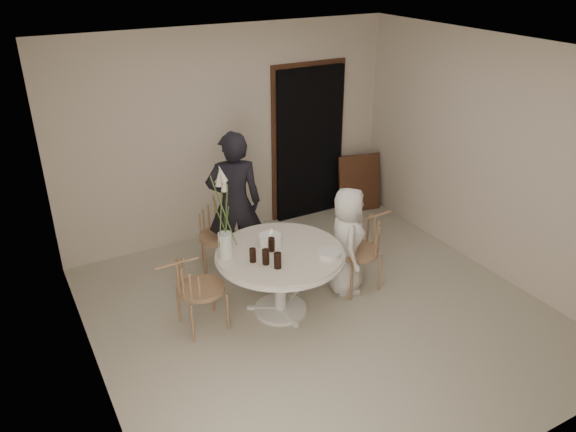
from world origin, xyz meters
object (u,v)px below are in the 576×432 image
boy (347,241)px  flower_vase (224,226)px  girl (234,204)px  birthday_cake (270,240)px  chair_left (190,284)px  chair_far (217,226)px  chair_right (365,241)px  table (280,261)px

boy → flower_vase: size_ratio=1.25×
girl → birthday_cake: (0.02, -0.84, -0.07)m
girl → birthday_cake: 0.85m
chair_left → girl: girl is taller
chair_left → birthday_cake: bearing=-90.8°
chair_far → chair_right: (1.27, -1.23, 0.05)m
chair_far → birthday_cake: birthday_cake is taller
birthday_cake → flower_vase: 0.58m
chair_left → chair_right: bearing=-95.7°
chair_right → flower_vase: size_ratio=0.86×
chair_far → girl: (0.14, -0.23, 0.35)m
chair_right → chair_left: chair_right is taller
chair_far → birthday_cake: bearing=-65.0°
table → chair_far: 1.27m
chair_far → boy: (1.03, -1.23, 0.11)m
chair_far → boy: size_ratio=0.64×
chair_far → flower_vase: (-0.34, -1.09, 0.57)m
chair_left → chair_far: bearing=-35.4°
chair_far → flower_vase: size_ratio=0.79×
table → chair_left: (-0.92, 0.16, -0.08)m
chair_right → girl: bearing=-133.3°
chair_left → birthday_cake: 0.93m
girl → chair_right: bearing=156.6°
table → girl: girl is taller
chair_far → flower_vase: 1.28m
boy → flower_vase: flower_vase is taller
chair_left → boy: boy is taller
table → girl: bearing=92.7°
table → chair_far: size_ratio=1.69×
chair_left → flower_vase: 0.68m
chair_right → birthday_cake: size_ratio=3.64×
birthday_cake → table: bearing=-81.2°
chair_right → chair_left: bearing=-95.9°
boy → birthday_cake: boy is taller
chair_left → boy: size_ratio=0.67×
birthday_cake → flower_vase: flower_vase is taller
table → boy: 0.84m
girl → table: bearing=110.9°
girl → boy: size_ratio=1.40×
table → flower_vase: 0.72m
table → birthday_cake: 0.24m
chair_left → flower_vase: flower_vase is taller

